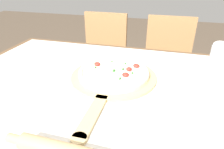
{
  "coord_description": "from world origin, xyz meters",
  "views": [
    {
      "loc": [
        0.24,
        -0.69,
        1.21
      ],
      "look_at": [
        0.04,
        0.06,
        0.81
      ],
      "focal_mm": 32.0,
      "sensor_mm": 36.0,
      "label": 1
    }
  ],
  "objects_px": {
    "pizza_peel": "(112,79)",
    "pizza": "(114,72)",
    "flour_cup": "(219,53)",
    "chair_left": "(103,57)",
    "chair_right": "(166,64)"
  },
  "relations": [
    {
      "from": "pizza_peel",
      "to": "pizza",
      "type": "xyz_separation_m",
      "value": [
        0.0,
        0.02,
        0.02
      ]
    },
    {
      "from": "flour_cup",
      "to": "pizza_peel",
      "type": "bearing_deg",
      "value": -147.45
    },
    {
      "from": "pizza",
      "to": "flour_cup",
      "type": "distance_m",
      "value": 0.56
    },
    {
      "from": "pizza",
      "to": "pizza_peel",
      "type": "bearing_deg",
      "value": -90.94
    },
    {
      "from": "pizza",
      "to": "chair_left",
      "type": "relative_size",
      "value": 0.36
    },
    {
      "from": "chair_left",
      "to": "chair_right",
      "type": "bearing_deg",
      "value": 0.56
    },
    {
      "from": "chair_left",
      "to": "chair_right",
      "type": "height_order",
      "value": "same"
    },
    {
      "from": "pizza_peel",
      "to": "flour_cup",
      "type": "distance_m",
      "value": 0.58
    },
    {
      "from": "pizza",
      "to": "chair_right",
      "type": "distance_m",
      "value": 0.9
    },
    {
      "from": "chair_left",
      "to": "pizza",
      "type": "bearing_deg",
      "value": -68.57
    },
    {
      "from": "chair_left",
      "to": "pizza_peel",
      "type": "bearing_deg",
      "value": -69.14
    },
    {
      "from": "chair_left",
      "to": "flour_cup",
      "type": "bearing_deg",
      "value": -33.26
    },
    {
      "from": "pizza_peel",
      "to": "chair_right",
      "type": "bearing_deg",
      "value": 73.69
    },
    {
      "from": "pizza",
      "to": "chair_left",
      "type": "xyz_separation_m",
      "value": [
        -0.31,
        0.82,
        -0.29
      ]
    },
    {
      "from": "pizza_peel",
      "to": "pizza",
      "type": "bearing_deg",
      "value": 89.06
    }
  ]
}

